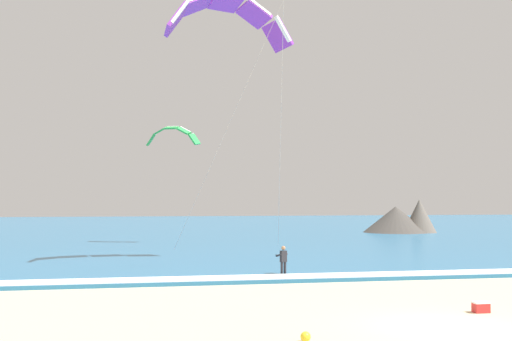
% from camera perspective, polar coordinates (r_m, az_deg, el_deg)
% --- Properties ---
extents(ground_plane, '(200.00, 200.00, 0.00)m').
position_cam_1_polar(ground_plane, '(20.63, 17.95, -14.25)').
color(ground_plane, '#C6B78E').
extents(sea, '(200.00, 120.00, 0.20)m').
position_cam_1_polar(sea, '(89.18, -4.29, -5.49)').
color(sea, teal).
rests_on(sea, ground).
extents(surf_foam, '(200.00, 1.88, 0.04)m').
position_cam_1_polar(surf_foam, '(31.33, 7.52, -10.01)').
color(surf_foam, white).
rests_on(surf_foam, sea).
extents(surfboard, '(0.90, 1.47, 0.09)m').
position_cam_1_polar(surfboard, '(31.78, 2.67, -10.28)').
color(surfboard, '#239EC6').
rests_on(surfboard, ground).
extents(kitesurfer, '(0.64, 0.63, 1.69)m').
position_cam_1_polar(kitesurfer, '(31.69, 2.65, -8.64)').
color(kitesurfer, '#232328').
rests_on(kitesurfer, ground).
extents(kite_primary, '(8.63, 7.91, 16.16)m').
position_cam_1_polar(kite_primary, '(39.26, -2.74, 14.79)').
color(kite_primary, purple).
extents(kite_distant, '(4.97, 2.78, 1.87)m').
position_cam_1_polar(kite_distant, '(54.88, -8.12, 3.54)').
color(kite_distant, green).
extents(headland_right, '(8.94, 8.46, 4.24)m').
position_cam_1_polar(headland_right, '(74.70, 13.88, -4.61)').
color(headland_right, '#47423D').
rests_on(headland_right, ground).
extents(cooler_box, '(0.58, 0.38, 0.40)m').
position_cam_1_polar(cooler_box, '(23.61, 20.92, -12.23)').
color(cooler_box, red).
rests_on(cooler_box, ground).
extents(beach_ball, '(0.30, 0.30, 0.30)m').
position_cam_1_polar(beach_ball, '(17.80, 4.82, -15.73)').
color(beach_ball, yellow).
rests_on(beach_ball, ground).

